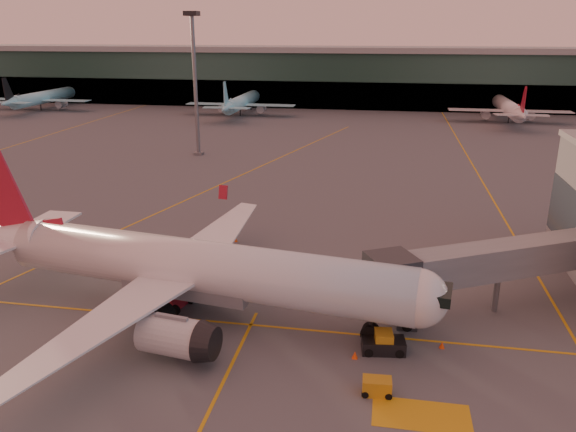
% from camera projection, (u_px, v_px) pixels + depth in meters
% --- Properties ---
extents(ground, '(600.00, 600.00, 0.00)m').
position_uv_depth(ground, '(169.00, 352.00, 41.28)').
color(ground, '#4C4F54').
rests_on(ground, ground).
extents(taxi_markings, '(100.12, 173.00, 0.01)m').
position_uv_depth(taxi_markings, '(233.00, 188.00, 84.04)').
color(taxi_markings, gold).
rests_on(taxi_markings, ground).
extents(terminal, '(400.00, 20.00, 17.60)m').
position_uv_depth(terminal, '(341.00, 77.00, 170.91)').
color(terminal, '#19382D').
rests_on(terminal, ground).
extents(mast_west_near, '(2.40, 2.40, 25.60)m').
position_uv_depth(mast_west_near, '(195.00, 74.00, 101.53)').
color(mast_west_near, slate).
rests_on(mast_west_near, ground).
extents(distant_aircraft_row, '(290.00, 34.00, 13.00)m').
position_uv_depth(distant_aircraft_row, '(256.00, 115.00, 154.96)').
color(distant_aircraft_row, '#90E2F2').
rests_on(distant_aircraft_row, ground).
extents(main_airplane, '(42.21, 38.22, 12.76)m').
position_uv_depth(main_airplane, '(187.00, 268.00, 45.64)').
color(main_airplane, white).
rests_on(main_airplane, ground).
extents(jet_bridge, '(22.65, 14.04, 6.18)m').
position_uv_depth(jet_bridge, '(514.00, 261.00, 46.50)').
color(jet_bridge, slate).
rests_on(jet_bridge, ground).
extents(catering_truck, '(6.14, 3.81, 4.43)m').
position_uv_depth(catering_truck, '(162.00, 278.00, 47.64)').
color(catering_truck, '#AB1824').
rests_on(catering_truck, ground).
extents(gpu_cart, '(1.98, 1.24, 1.13)m').
position_uv_depth(gpu_cart, '(377.00, 387.00, 36.39)').
color(gpu_cart, '#BC8517').
rests_on(gpu_cart, ground).
extents(pushback_tug, '(3.34, 2.08, 1.62)m').
position_uv_depth(pushback_tug, '(383.00, 344.00, 41.17)').
color(pushback_tug, black).
rests_on(pushback_tug, ground).
extents(cone_nose, '(0.41, 0.41, 0.52)m').
position_uv_depth(cone_nose, '(442.00, 345.00, 41.79)').
color(cone_nose, '#FF4C0D').
rests_on(cone_nose, ground).
extents(cone_wing_left, '(0.48, 0.48, 0.61)m').
position_uv_depth(cone_wing_left, '(235.00, 239.00, 62.74)').
color(cone_wing_left, '#FF4C0D').
rests_on(cone_wing_left, ground).
extents(cone_fwd, '(0.44, 0.44, 0.57)m').
position_uv_depth(cone_fwd, '(355.00, 355.00, 40.46)').
color(cone_fwd, '#FF4C0D').
rests_on(cone_fwd, ground).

